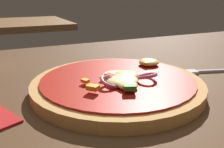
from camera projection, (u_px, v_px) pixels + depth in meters
The scene contains 3 objects.
dining_table at pixel (113, 111), 0.34m from camera, with size 1.39×0.84×0.03m.
pizza at pixel (118, 83), 0.37m from camera, with size 0.26×0.26×0.03m.
fork at pixel (209, 71), 0.46m from camera, with size 0.17×0.06×0.01m.
Camera 1 is at (-0.13, -0.28, 0.17)m, focal length 38.72 mm.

